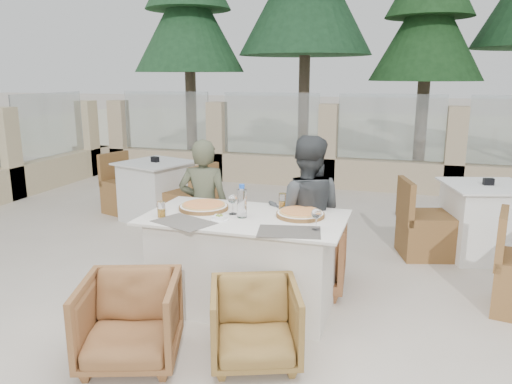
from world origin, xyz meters
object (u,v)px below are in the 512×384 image
(wine_glass_centre, at_px, (233,203))
(water_bottle, at_px, (242,201))
(dining_table, at_px, (245,261))
(olive_dish, at_px, (219,217))
(armchair_far_left, at_px, (219,239))
(beer_glass_right, at_px, (283,201))
(beer_glass_left, at_px, (161,209))
(wine_glass_corner, at_px, (316,218))
(armchair_near_left, at_px, (130,321))
(diner_left, at_px, (204,208))
(bg_table_a, at_px, (156,191))
(pizza_right, at_px, (300,214))
(armchair_near_right, at_px, (255,324))
(pizza_left, at_px, (204,206))
(diner_right, at_px, (306,215))
(armchair_far_right, at_px, (305,251))
(bg_table_b, at_px, (484,221))

(wine_glass_centre, bearing_deg, water_bottle, -32.73)
(dining_table, distance_m, olive_dish, 0.46)
(armchair_far_left, bearing_deg, beer_glass_right, 161.13)
(beer_glass_left, height_order, armchair_far_left, beer_glass_left)
(wine_glass_corner, bearing_deg, armchair_near_left, -142.64)
(dining_table, distance_m, diner_left, 0.83)
(olive_dish, xyz_separation_m, armchair_near_left, (-0.31, -0.86, -0.50))
(water_bottle, xyz_separation_m, wine_glass_centre, (-0.10, 0.07, -0.04))
(bg_table_a, bearing_deg, pizza_right, -21.59)
(armchair_near_right, bearing_deg, olive_dish, 107.20)
(pizza_left, relative_size, beer_glass_right, 3.12)
(armchair_far_left, height_order, diner_left, diner_left)
(water_bottle, bearing_deg, pizza_right, 20.21)
(wine_glass_corner, bearing_deg, dining_table, 162.02)
(beer_glass_left, xyz_separation_m, diner_right, (1.03, 0.67, -0.14))
(beer_glass_left, relative_size, armchair_near_left, 0.20)
(wine_glass_corner, relative_size, olive_dish, 1.67)
(wine_glass_centre, height_order, olive_dish, wine_glass_centre)
(armchair_far_left, height_order, armchair_far_right, armchair_far_right)
(water_bottle, xyz_separation_m, bg_table_b, (2.02, 1.87, -0.52))
(diner_right, bearing_deg, armchair_near_right, 78.79)
(olive_dish, relative_size, armchair_far_left, 0.16)
(pizza_right, distance_m, armchair_far_right, 0.62)
(dining_table, distance_m, wine_glass_corner, 0.80)
(dining_table, xyz_separation_m, armchair_far_left, (-0.49, 0.66, -0.07))
(wine_glass_centre, bearing_deg, diner_left, 132.96)
(wine_glass_centre, xyz_separation_m, beer_glass_right, (0.35, 0.28, -0.03))
(pizza_right, bearing_deg, dining_table, -164.59)
(pizza_left, bearing_deg, armchair_near_left, -93.30)
(armchair_far_right, distance_m, diner_right, 0.37)
(wine_glass_centre, xyz_separation_m, wine_glass_corner, (0.72, -0.22, 0.00))
(pizza_left, relative_size, diner_left, 0.32)
(beer_glass_right, xyz_separation_m, bg_table_a, (-2.15, 1.74, -0.45))
(pizza_left, height_order, diner_left, diner_left)
(water_bottle, bearing_deg, olive_dish, -140.46)
(pizza_right, bearing_deg, wine_glass_corner, -59.51)
(wine_glass_corner, distance_m, diner_left, 1.41)
(wine_glass_corner, relative_size, diner_right, 0.13)
(armchair_far_left, bearing_deg, beer_glass_left, 88.55)
(wine_glass_centre, relative_size, armchair_near_right, 0.31)
(pizza_right, relative_size, olive_dish, 3.50)
(dining_table, xyz_separation_m, bg_table_a, (-1.91, 2.05, 0.00))
(olive_dish, bearing_deg, armchair_near_left, -109.66)
(bg_table_b, bearing_deg, dining_table, -153.94)
(pizza_right, distance_m, diner_left, 1.10)
(water_bottle, distance_m, armchair_far_left, 1.03)
(pizza_left, relative_size, wine_glass_centre, 2.25)
(diner_right, height_order, bg_table_b, diner_right)
(armchair_far_left, bearing_deg, wine_glass_centre, 127.93)
(water_bottle, distance_m, wine_glass_corner, 0.64)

